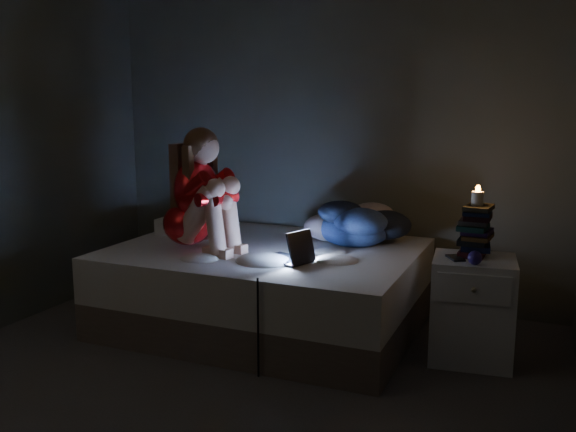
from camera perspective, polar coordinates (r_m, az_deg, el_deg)
The scene contains 12 objects.
floor at distance 3.45m, azimuth -7.59°, elevation -16.13°, with size 3.60×3.80×0.02m, color #3E3B3A.
wall_back at distance 4.83m, azimuth 3.71°, elevation 7.68°, with size 3.60×0.02×2.60m, color #44463A.
bed at distance 4.32m, azimuth -2.01°, elevation -6.45°, with size 2.00×1.50×0.55m, color beige, non-canonical shape.
pillow at distance 4.75m, azimuth -9.15°, elevation -0.90°, with size 0.40×0.28×0.11m, color beige.
woman at distance 4.21m, azimuth -9.13°, elevation 2.51°, with size 0.51×0.33×0.82m, color #9E0009, non-canonical shape.
laptop at distance 3.87m, azimuth -0.24°, elevation -2.57°, with size 0.31×0.22×0.22m, color black, non-canonical shape.
clothes_pile at distance 4.35m, azimuth 6.00°, elevation -0.49°, with size 0.53×0.42×0.32m, color navy, non-canonical shape.
nightstand at distance 3.90m, azimuth 16.42°, elevation -8.16°, with size 0.47×0.42×0.62m, color white.
book_stack at distance 3.87m, azimuth 16.73°, elevation -1.29°, with size 0.19×0.25×0.30m, color black, non-canonical shape.
candle at distance 3.83m, azimuth 16.87°, elevation 1.47°, with size 0.07×0.07×0.08m, color beige.
phone at distance 3.78m, azimuth 14.92°, elevation -3.65°, with size 0.07×0.14×0.01m, color black.
blue_orb at distance 3.66m, azimuth 16.37°, elevation -3.65°, with size 0.08×0.08×0.08m, color navy.
Camera 1 is at (1.60, -2.64, 1.52)m, focal length 39.04 mm.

